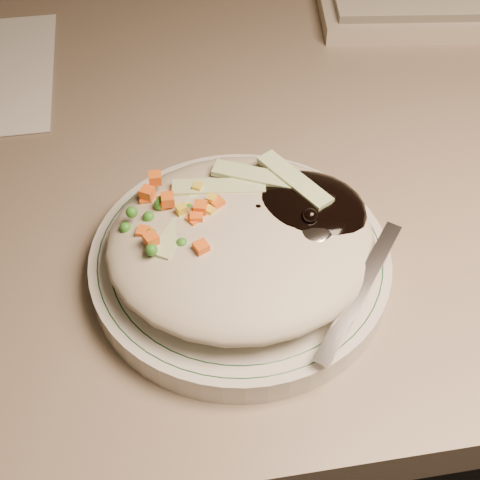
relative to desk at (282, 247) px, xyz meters
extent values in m
cube|color=#7E6E5B|center=(0.00, 0.00, 0.18)|extent=(1.40, 0.70, 0.04)
cylinder|color=silver|center=(-0.08, -0.19, 0.21)|extent=(0.22, 0.22, 0.02)
torus|color=#144723|center=(-0.08, -0.19, 0.22)|extent=(0.21, 0.21, 0.00)
torus|color=#144723|center=(-0.08, -0.19, 0.22)|extent=(0.19, 0.19, 0.00)
ellipsoid|color=#B7AE95|center=(-0.08, -0.19, 0.24)|extent=(0.19, 0.18, 0.04)
ellipsoid|color=black|center=(-0.04, -0.18, 0.25)|extent=(0.10, 0.09, 0.03)
ellipsoid|color=orange|center=(-0.13, -0.17, 0.24)|extent=(0.08, 0.08, 0.02)
sphere|color=black|center=(-0.07, -0.18, 0.25)|extent=(0.01, 0.01, 0.01)
sphere|color=black|center=(-0.04, -0.17, 0.25)|extent=(0.01, 0.01, 0.01)
sphere|color=black|center=(-0.01, -0.18, 0.26)|extent=(0.01, 0.01, 0.01)
sphere|color=black|center=(-0.02, -0.17, 0.25)|extent=(0.01, 0.01, 0.01)
sphere|color=black|center=(-0.03, -0.20, 0.26)|extent=(0.01, 0.01, 0.01)
sphere|color=black|center=(-0.04, -0.18, 0.25)|extent=(0.01, 0.01, 0.01)
sphere|color=black|center=(-0.03, -0.17, 0.25)|extent=(0.01, 0.01, 0.01)
cube|color=orange|center=(-0.13, -0.17, 0.26)|extent=(0.01, 0.01, 0.01)
cube|color=orange|center=(-0.11, -0.19, 0.25)|extent=(0.01, 0.01, 0.01)
cube|color=orange|center=(-0.14, -0.15, 0.26)|extent=(0.01, 0.01, 0.01)
cube|color=orange|center=(-0.11, -0.18, 0.26)|extent=(0.01, 0.01, 0.01)
cube|color=orange|center=(-0.11, -0.18, 0.26)|extent=(0.01, 0.01, 0.01)
cube|color=orange|center=(-0.14, -0.15, 0.25)|extent=(0.01, 0.01, 0.01)
cube|color=orange|center=(-0.13, -0.16, 0.26)|extent=(0.01, 0.01, 0.01)
cube|color=orange|center=(-0.11, -0.18, 0.26)|extent=(0.01, 0.01, 0.01)
cube|color=orange|center=(-0.10, -0.17, 0.26)|extent=(0.01, 0.01, 0.01)
cube|color=orange|center=(-0.14, -0.14, 0.26)|extent=(0.01, 0.01, 0.01)
cube|color=orange|center=(-0.14, -0.20, 0.26)|extent=(0.01, 0.01, 0.01)
cube|color=orange|center=(-0.11, -0.21, 0.26)|extent=(0.01, 0.01, 0.01)
cube|color=orange|center=(-0.15, -0.19, 0.25)|extent=(0.01, 0.01, 0.01)
cube|color=orange|center=(-0.14, -0.15, 0.25)|extent=(0.01, 0.01, 0.01)
sphere|color=#388C28|center=(-0.11, -0.17, 0.25)|extent=(0.01, 0.01, 0.01)
sphere|color=#388C28|center=(-0.14, -0.21, 0.26)|extent=(0.01, 0.01, 0.01)
sphere|color=#388C28|center=(-0.14, -0.17, 0.26)|extent=(0.01, 0.01, 0.01)
sphere|color=#388C28|center=(-0.15, -0.17, 0.26)|extent=(0.01, 0.01, 0.01)
sphere|color=#388C28|center=(-0.11, -0.17, 0.25)|extent=(0.01, 0.01, 0.01)
sphere|color=#388C28|center=(-0.11, -0.20, 0.25)|extent=(0.01, 0.01, 0.01)
sphere|color=#388C28|center=(-0.13, -0.18, 0.25)|extent=(0.01, 0.01, 0.01)
sphere|color=#388C28|center=(-0.13, -0.20, 0.25)|extent=(0.01, 0.01, 0.01)
sphere|color=#388C28|center=(-0.16, -0.18, 0.25)|extent=(0.01, 0.01, 0.01)
sphere|color=#388C28|center=(-0.13, -0.16, 0.26)|extent=(0.01, 0.01, 0.01)
sphere|color=#388C28|center=(-0.13, -0.17, 0.26)|extent=(0.01, 0.01, 0.01)
sphere|color=#388C28|center=(-0.14, -0.19, 0.25)|extent=(0.01, 0.01, 0.01)
sphere|color=#388C28|center=(-0.12, -0.20, 0.26)|extent=(0.01, 0.01, 0.01)
sphere|color=#388C28|center=(-0.09, -0.15, 0.25)|extent=(0.01, 0.01, 0.01)
cube|color=yellow|center=(-0.12, -0.17, 0.25)|extent=(0.01, 0.01, 0.01)
cube|color=yellow|center=(-0.10, -0.18, 0.26)|extent=(0.01, 0.01, 0.01)
cube|color=yellow|center=(-0.13, -0.17, 0.25)|extent=(0.01, 0.01, 0.01)
cube|color=yellow|center=(-0.12, -0.18, 0.26)|extent=(0.01, 0.01, 0.01)
cube|color=yellow|center=(-0.13, -0.18, 0.25)|extent=(0.01, 0.01, 0.01)
cube|color=yellow|center=(-0.10, -0.17, 0.26)|extent=(0.01, 0.01, 0.01)
cube|color=yellow|center=(-0.11, -0.15, 0.26)|extent=(0.01, 0.01, 0.01)
cube|color=yellow|center=(-0.12, -0.18, 0.25)|extent=(0.01, 0.01, 0.01)
cube|color=#B2D18C|center=(-0.09, -0.15, 0.26)|extent=(0.07, 0.02, 0.00)
cube|color=#B2D18C|center=(-0.06, -0.15, 0.26)|extent=(0.07, 0.04, 0.00)
cube|color=#B2D18C|center=(-0.12, -0.18, 0.26)|extent=(0.05, 0.06, 0.00)
cube|color=#B2D18C|center=(-0.04, -0.16, 0.26)|extent=(0.05, 0.07, 0.00)
ellipsoid|color=silver|center=(-0.03, -0.20, 0.25)|extent=(0.06, 0.06, 0.01)
cube|color=silver|center=(-0.01, -0.25, 0.24)|extent=(0.08, 0.09, 0.03)
camera|label=1|loc=(-0.13, -0.51, 0.60)|focal=50.00mm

